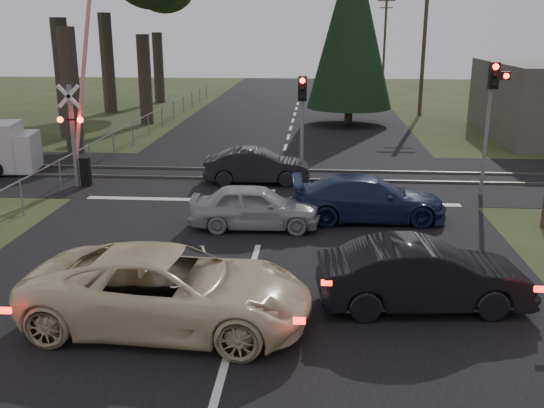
# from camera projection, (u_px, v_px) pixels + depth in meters

# --- Properties ---
(ground) EXTENTS (120.00, 120.00, 0.00)m
(ground) POSITION_uv_depth(u_px,v_px,m) (241.00, 306.00, 13.19)
(ground) COLOR #2B3719
(ground) RESTS_ON ground
(road) EXTENTS (14.00, 100.00, 0.01)m
(road) POSITION_uv_depth(u_px,v_px,m) (274.00, 188.00, 22.76)
(road) COLOR black
(road) RESTS_ON ground
(rail_corridor) EXTENTS (120.00, 8.00, 0.01)m
(rail_corridor) POSITION_uv_depth(u_px,v_px,m) (278.00, 176.00, 24.67)
(rail_corridor) COLOR black
(rail_corridor) RESTS_ON ground
(stop_line) EXTENTS (13.00, 0.35, 0.00)m
(stop_line) POSITION_uv_depth(u_px,v_px,m) (270.00, 201.00, 21.04)
(stop_line) COLOR silver
(stop_line) RESTS_ON ground
(rail_near) EXTENTS (120.00, 0.12, 0.10)m
(rail_near) POSITION_uv_depth(u_px,v_px,m) (276.00, 179.00, 23.89)
(rail_near) COLOR #59544C
(rail_near) RESTS_ON ground
(rail_far) EXTENTS (120.00, 0.12, 0.10)m
(rail_far) POSITION_uv_depth(u_px,v_px,m) (279.00, 170.00, 25.43)
(rail_far) COLOR #59544C
(rail_far) RESTS_ON ground
(crossing_signal) EXTENTS (1.62, 0.38, 6.96)m
(crossing_signal) POSITION_uv_depth(u_px,v_px,m) (79.00, 133.00, 22.50)
(crossing_signal) COLOR slate
(crossing_signal) RESTS_ON ground
(traffic_signal_right) EXTENTS (0.68, 0.48, 4.70)m
(traffic_signal_right) POSITION_uv_depth(u_px,v_px,m) (492.00, 103.00, 20.78)
(traffic_signal_right) COLOR slate
(traffic_signal_right) RESTS_ON ground
(traffic_signal_center) EXTENTS (0.32, 0.48, 4.10)m
(traffic_signal_center) POSITION_uv_depth(u_px,v_px,m) (302.00, 111.00, 22.55)
(traffic_signal_center) COLOR slate
(traffic_signal_center) RESTS_ON ground
(utility_pole_mid) EXTENTS (1.80, 0.26, 9.00)m
(utility_pole_mid) POSITION_uv_depth(u_px,v_px,m) (424.00, 44.00, 39.95)
(utility_pole_mid) COLOR #4C3D2D
(utility_pole_mid) RESTS_ON ground
(utility_pole_far) EXTENTS (1.80, 0.26, 9.00)m
(utility_pole_far) POSITION_uv_depth(u_px,v_px,m) (385.00, 37.00, 63.87)
(utility_pole_far) COLOR #4C3D2D
(utility_pole_far) RESTS_ON ground
(conifer_tree) EXTENTS (5.20, 5.20, 11.00)m
(conifer_tree) POSITION_uv_depth(u_px,v_px,m) (352.00, 24.00, 36.13)
(conifer_tree) COLOR #473D33
(conifer_tree) RESTS_ON ground
(fence_left) EXTENTS (0.10, 36.00, 1.20)m
(fence_left) POSITION_uv_depth(u_px,v_px,m) (156.00, 131.00, 35.28)
(fence_left) COLOR slate
(fence_left) RESTS_ON ground
(cream_coupe) EXTENTS (5.89, 2.99, 1.60)m
(cream_coupe) POSITION_uv_depth(u_px,v_px,m) (169.00, 289.00, 12.11)
(cream_coupe) COLOR beige
(cream_coupe) RESTS_ON ground
(dark_hatchback) EXTENTS (4.61, 2.01, 1.47)m
(dark_hatchback) POSITION_uv_depth(u_px,v_px,m) (423.00, 275.00, 12.94)
(dark_hatchback) COLOR black
(dark_hatchback) RESTS_ON ground
(silver_car) EXTENTS (3.95, 1.68, 1.33)m
(silver_car) POSITION_uv_depth(u_px,v_px,m) (255.00, 207.00, 18.11)
(silver_car) COLOR #9C9EA3
(silver_car) RESTS_ON ground
(blue_sedan) EXTENTS (4.87, 2.19, 1.39)m
(blue_sedan) POSITION_uv_depth(u_px,v_px,m) (368.00, 199.00, 18.87)
(blue_sedan) COLOR #172245
(blue_sedan) RESTS_ON ground
(dark_car_far) EXTENTS (4.10, 1.61, 1.33)m
(dark_car_far) POSITION_uv_depth(u_px,v_px,m) (257.00, 166.00, 23.33)
(dark_car_far) COLOR black
(dark_car_far) RESTS_ON ground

